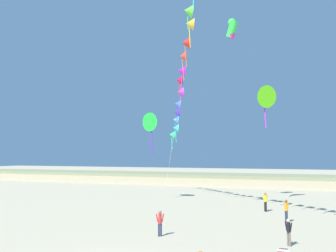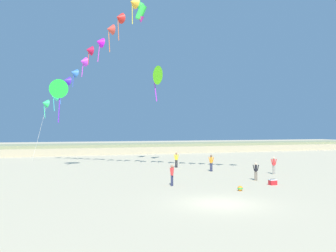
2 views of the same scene
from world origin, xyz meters
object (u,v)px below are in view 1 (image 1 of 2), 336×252
object	(u,v)px
person_near_right	(265,200)
person_mid_center	(160,221)
person_far_left	(286,209)
large_kite_high_solo	(152,122)
person_far_right	(289,230)
large_kite_mid_trail	(265,97)
large_kite_low_lead	(232,29)

from	to	relation	value
person_near_right	person_mid_center	world-z (taller)	person_near_right
person_far_left	large_kite_high_solo	xyz separation A→B (m)	(-14.47, 7.85, 7.71)
person_far_right	large_kite_mid_trail	bearing A→B (deg)	99.02
person_mid_center	person_far_right	world-z (taller)	person_mid_center
person_far_right	large_kite_low_lead	size ratio (longest dim) A/B	0.63
person_mid_center	person_far_left	bearing A→B (deg)	46.69
person_near_right	large_kite_high_solo	distance (m)	15.01
large_kite_low_lead	large_kite_mid_trail	xyz separation A→B (m)	(2.84, 3.23, -6.85)
person_near_right	person_far_right	size ratio (longest dim) A/B	1.14
person_far_right	person_mid_center	bearing A→B (deg)	-177.62
person_near_right	large_kite_low_lead	distance (m)	17.78
person_mid_center	large_kite_high_solo	bearing A→B (deg)	115.40
person_near_right	large_kite_high_solo	size ratio (longest dim) A/B	0.36
person_far_left	large_kite_low_lead	xyz separation A→B (m)	(-5.29, 7.71, 17.22)
person_near_right	large_kite_high_solo	bearing A→B (deg)	165.89
person_near_right	large_kite_low_lead	size ratio (longest dim) A/B	0.71
large_kite_high_solo	large_kite_low_lead	bearing A→B (deg)	-0.86
person_far_left	person_far_right	world-z (taller)	person_far_left
person_far_right	large_kite_low_lead	bearing A→B (deg)	110.95
person_near_right	person_far_right	bearing A→B (deg)	-78.55
person_near_right	person_mid_center	bearing A→B (deg)	-112.79
person_mid_center	person_far_left	xyz separation A→B (m)	(7.15, 7.58, 0.07)
person_far_right	large_kite_high_solo	xyz separation A→B (m)	(-14.92, 15.12, 7.83)
large_kite_low_lead	person_far_right	bearing A→B (deg)	-69.05
person_mid_center	large_kite_mid_trail	bearing A→B (deg)	75.77
large_kite_low_lead	person_far_left	bearing A→B (deg)	-55.56
large_kite_low_lead	large_kite_high_solo	distance (m)	13.22
large_kite_low_lead	large_kite_mid_trail	size ratio (longest dim) A/B	0.51
person_mid_center	large_kite_high_solo	xyz separation A→B (m)	(-7.33, 15.43, 7.78)
person_near_right	person_far_right	distance (m)	12.22
person_far_right	person_near_right	bearing A→B (deg)	101.45
person_mid_center	large_kite_low_lead	xyz separation A→B (m)	(1.86, 15.29, 17.28)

